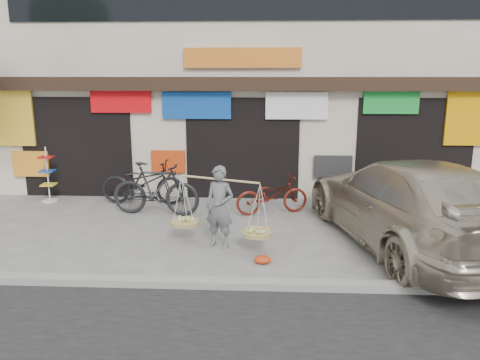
{
  "coord_description": "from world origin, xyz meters",
  "views": [
    {
      "loc": [
        0.56,
        -8.83,
        3.29
      ],
      "look_at": [
        0.06,
        0.9,
        1.08
      ],
      "focal_mm": 35.0,
      "sensor_mm": 36.0,
      "label": 1
    }
  ],
  "objects_px": {
    "bike_0": "(143,182)",
    "bike_2": "(272,195)",
    "street_vendor": "(220,210)",
    "bike_1": "(156,189)",
    "display_rack": "(48,180)",
    "suv": "(409,203)"
  },
  "relations": [
    {
      "from": "street_vendor",
      "to": "bike_0",
      "type": "height_order",
      "value": "street_vendor"
    },
    {
      "from": "bike_2",
      "to": "display_rack",
      "type": "distance_m",
      "value": 5.92
    },
    {
      "from": "suv",
      "to": "display_rack",
      "type": "distance_m",
      "value": 8.93
    },
    {
      "from": "suv",
      "to": "display_rack",
      "type": "xyz_separation_m",
      "value": [
        -8.47,
        2.82,
        -0.27
      ]
    },
    {
      "from": "bike_0",
      "to": "bike_1",
      "type": "height_order",
      "value": "bike_1"
    },
    {
      "from": "street_vendor",
      "to": "bike_2",
      "type": "bearing_deg",
      "value": 86.19
    },
    {
      "from": "bike_2",
      "to": "suv",
      "type": "relative_size",
      "value": 0.28
    },
    {
      "from": "street_vendor",
      "to": "bike_0",
      "type": "distance_m",
      "value": 3.76
    },
    {
      "from": "bike_1",
      "to": "display_rack",
      "type": "relative_size",
      "value": 1.45
    },
    {
      "from": "street_vendor",
      "to": "bike_0",
      "type": "xyz_separation_m",
      "value": [
        -2.26,
        2.99,
        -0.17
      ]
    },
    {
      "from": "display_rack",
      "to": "suv",
      "type": "bearing_deg",
      "value": -18.39
    },
    {
      "from": "bike_0",
      "to": "display_rack",
      "type": "distance_m",
      "value": 2.55
    },
    {
      "from": "bike_2",
      "to": "display_rack",
      "type": "relative_size",
      "value": 1.21
    },
    {
      "from": "street_vendor",
      "to": "display_rack",
      "type": "height_order",
      "value": "street_vendor"
    },
    {
      "from": "suv",
      "to": "display_rack",
      "type": "height_order",
      "value": "suv"
    },
    {
      "from": "suv",
      "to": "street_vendor",
      "type": "bearing_deg",
      "value": -8.14
    },
    {
      "from": "bike_0",
      "to": "bike_2",
      "type": "bearing_deg",
      "value": -100.57
    },
    {
      "from": "street_vendor",
      "to": "suv",
      "type": "distance_m",
      "value": 3.67
    },
    {
      "from": "bike_2",
      "to": "display_rack",
      "type": "xyz_separation_m",
      "value": [
        -5.86,
        0.82,
        0.12
      ]
    },
    {
      "from": "street_vendor",
      "to": "bike_1",
      "type": "relative_size",
      "value": 0.95
    },
    {
      "from": "bike_0",
      "to": "suv",
      "type": "height_order",
      "value": "suv"
    },
    {
      "from": "bike_2",
      "to": "street_vendor",
      "type": "bearing_deg",
      "value": 138.11
    }
  ]
}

